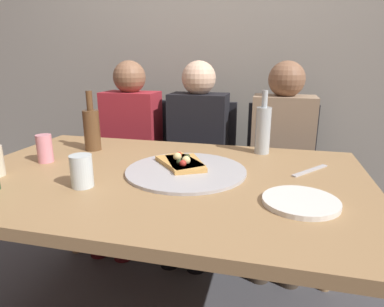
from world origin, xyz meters
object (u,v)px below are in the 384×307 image
(beer_bottle, at_px, (92,128))
(table_knife, at_px, (310,171))
(tumbler_far, at_px, (82,171))
(guest_by_wall, at_px, (281,154))
(pizza_tray, at_px, (186,171))
(guest_in_sweater, at_px, (127,144))
(chair_left, at_px, (137,156))
(chair_right, at_px, (280,167))
(pizza_slice_extra, at_px, (185,163))
(guest_in_beanie, at_px, (195,148))
(chair_middle, at_px, (200,161))
(wine_bottle, at_px, (263,129))
(pizza_slice_last, at_px, (179,162))
(dining_table, at_px, (161,190))
(plate_stack, at_px, (301,202))
(soda_can, at_px, (45,148))

(beer_bottle, bearing_deg, table_knife, -4.74)
(tumbler_far, distance_m, guest_by_wall, 1.19)
(pizza_tray, height_order, guest_in_sweater, guest_in_sweater)
(chair_left, height_order, chair_right, same)
(pizza_tray, xyz_separation_m, pizza_slice_extra, (-0.02, 0.04, 0.02))
(beer_bottle, distance_m, chair_right, 1.18)
(guest_in_sweater, relative_size, guest_in_beanie, 1.00)
(pizza_slice_extra, distance_m, guest_in_sweater, 0.89)
(chair_middle, distance_m, guest_in_sweater, 0.50)
(pizza_slice_extra, xyz_separation_m, guest_in_beanie, (-0.12, 0.67, -0.12))
(chair_left, xyz_separation_m, guest_in_sweater, (0.00, -0.15, 0.13))
(beer_bottle, relative_size, guest_by_wall, 0.25)
(wine_bottle, bearing_deg, table_knife, -48.31)
(guest_by_wall, bearing_deg, wine_bottle, 73.69)
(pizza_slice_extra, distance_m, table_knife, 0.51)
(table_knife, bearing_deg, pizza_tray, -36.53)
(wine_bottle, relative_size, table_knife, 1.36)
(tumbler_far, xyz_separation_m, guest_by_wall, (0.70, 0.95, -0.16))
(pizza_slice_last, distance_m, guest_in_beanie, 0.68)
(pizza_slice_extra, height_order, chair_right, chair_right)
(chair_left, height_order, guest_in_sweater, guest_in_sweater)
(guest_in_sweater, distance_m, guest_by_wall, 0.98)
(pizza_tray, bearing_deg, wine_bottle, 51.76)
(chair_left, bearing_deg, dining_table, 118.72)
(guest_by_wall, bearing_deg, chair_left, -8.80)
(pizza_tray, relative_size, guest_in_sweater, 0.41)
(pizza_tray, distance_m, wine_bottle, 0.47)
(pizza_tray, distance_m, plate_stack, 0.47)
(chair_left, xyz_separation_m, guest_by_wall, (0.98, -0.15, 0.13))
(plate_stack, height_order, guest_in_beanie, guest_in_beanie)
(pizza_slice_extra, bearing_deg, chair_right, 63.92)
(wine_bottle, xyz_separation_m, beer_bottle, (-0.82, -0.14, -0.01))
(pizza_slice_last, height_order, soda_can, soda_can)
(chair_right, xyz_separation_m, guest_in_sweater, (-0.98, -0.15, 0.13))
(pizza_slice_extra, distance_m, guest_in_beanie, 0.69)
(guest_in_beanie, bearing_deg, guest_by_wall, -180.00)
(pizza_tray, bearing_deg, pizza_slice_extra, 109.56)
(pizza_tray, height_order, wine_bottle, wine_bottle)
(dining_table, xyz_separation_m, pizza_tray, (0.09, 0.04, 0.08))
(dining_table, xyz_separation_m, beer_bottle, (-0.45, 0.26, 0.18))
(guest_in_beanie, xyz_separation_m, guest_by_wall, (0.52, 0.00, 0.00))
(pizza_slice_extra, xyz_separation_m, chair_middle, (-0.12, 0.82, -0.25))
(chair_middle, bearing_deg, soda_can, 60.31)
(dining_table, relative_size, table_knife, 7.26)
(pizza_tray, xyz_separation_m, tumbler_far, (-0.32, -0.24, 0.05))
(pizza_tray, distance_m, guest_in_sweater, 0.93)
(beer_bottle, relative_size, chair_right, 0.32)
(beer_bottle, relative_size, plate_stack, 1.22)
(pizza_tray, height_order, pizza_slice_extra, pizza_slice_extra)
(plate_stack, relative_size, chair_left, 0.27)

